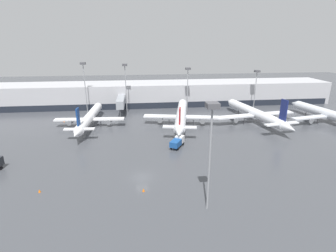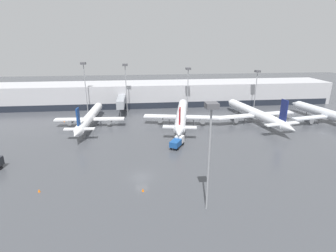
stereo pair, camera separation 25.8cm
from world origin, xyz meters
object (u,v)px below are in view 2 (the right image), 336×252
(parked_jet_0, at_px, (256,113))
(traffic_cone_2, at_px, (39,191))
(apron_light_mast_5, at_px, (84,73))
(service_truck_2, at_px, (177,142))
(parked_jet_1, at_px, (90,118))
(apron_light_mast_2, at_px, (188,77))
(apron_light_mast_0, at_px, (125,74))
(apron_light_mast_4, at_px, (211,127))
(traffic_cone_0, at_px, (143,190))
(parked_jet_2, at_px, (328,114))
(parked_jet_4, at_px, (181,115))
(traffic_cone_1, at_px, (64,121))
(apron_light_mast_3, at_px, (257,78))

(parked_jet_0, bearing_deg, traffic_cone_2, 112.94)
(apron_light_mast_5, bearing_deg, service_truck_2, -52.40)
(traffic_cone_2, bearing_deg, apron_light_mast_5, 91.15)
(parked_jet_1, height_order, service_truck_2, parked_jet_1)
(parked_jet_1, height_order, apron_light_mast_2, apron_light_mast_2)
(apron_light_mast_0, bearing_deg, apron_light_mast_4, -76.33)
(apron_light_mast_2, relative_size, apron_light_mast_5, 0.89)
(traffic_cone_0, bearing_deg, parked_jet_0, 44.91)
(parked_jet_1, bearing_deg, traffic_cone_2, 178.82)
(parked_jet_0, distance_m, service_truck_2, 33.52)
(traffic_cone_0, height_order, apron_light_mast_2, apron_light_mast_2)
(apron_light_mast_2, bearing_deg, traffic_cone_0, -108.30)
(parked_jet_0, relative_size, parked_jet_2, 1.11)
(parked_jet_4, xyz_separation_m, service_truck_2, (-3.97, -18.34, -1.66))
(traffic_cone_2, height_order, apron_light_mast_0, apron_light_mast_0)
(parked_jet_1, distance_m, traffic_cone_1, 11.43)
(parked_jet_1, height_order, apron_light_mast_0, apron_light_mast_0)
(service_truck_2, xyz_separation_m, traffic_cone_0, (-9.05, -19.58, -1.17))
(apron_light_mast_2, bearing_deg, traffic_cone_1, -167.91)
(apron_light_mast_3, bearing_deg, parked_jet_2, -51.29)
(parked_jet_4, relative_size, apron_light_mast_3, 2.56)
(parked_jet_1, bearing_deg, parked_jet_2, -90.20)
(traffic_cone_1, relative_size, apron_light_mast_4, 0.03)
(traffic_cone_0, distance_m, traffic_cone_2, 18.58)
(parked_jet_2, distance_m, traffic_cone_2, 86.09)
(parked_jet_0, distance_m, parked_jet_2, 23.74)
(traffic_cone_2, relative_size, apron_light_mast_4, 0.03)
(parked_jet_4, distance_m, apron_light_mast_0, 27.12)
(traffic_cone_0, xyz_separation_m, apron_light_mast_0, (-4.83, 55.14, 13.82))
(parked_jet_4, distance_m, apron_light_mast_2, 19.71)
(traffic_cone_1, bearing_deg, parked_jet_0, -6.99)
(parked_jet_1, height_order, traffic_cone_0, parked_jet_1)
(apron_light_mast_4, bearing_deg, apron_light_mast_0, 103.67)
(traffic_cone_2, bearing_deg, service_truck_2, 32.80)
(apron_light_mast_2, bearing_deg, parked_jet_4, -106.82)
(traffic_cone_0, bearing_deg, traffic_cone_2, 174.33)
(service_truck_2, bearing_deg, apron_light_mast_2, 16.17)
(parked_jet_1, height_order, parked_jet_4, parked_jet_1)
(parked_jet_1, bearing_deg, traffic_cone_1, 60.80)
(parked_jet_0, relative_size, apron_light_mast_2, 2.25)
(parked_jet_2, height_order, traffic_cone_2, parked_jet_2)
(traffic_cone_0, height_order, apron_light_mast_4, apron_light_mast_4)
(apron_light_mast_3, bearing_deg, traffic_cone_0, -129.14)
(parked_jet_2, xyz_separation_m, traffic_cone_0, (-61.03, -34.72, -2.50))
(apron_light_mast_0, height_order, apron_light_mast_3, apron_light_mast_0)
(traffic_cone_2, bearing_deg, parked_jet_0, 32.39)
(parked_jet_4, height_order, apron_light_mast_5, apron_light_mast_5)
(parked_jet_0, xyz_separation_m, parked_jet_1, (-53.19, 1.73, -0.21))
(parked_jet_4, bearing_deg, parked_jet_2, -82.61)
(parked_jet_4, relative_size, traffic_cone_2, 67.35)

